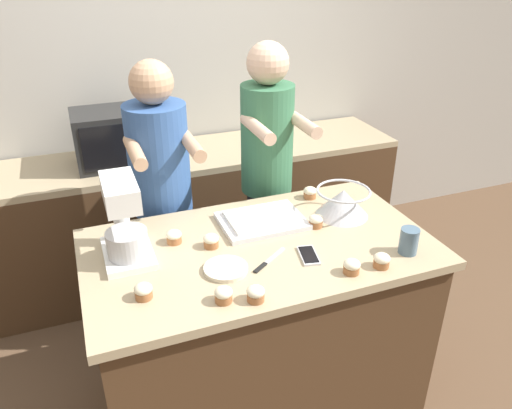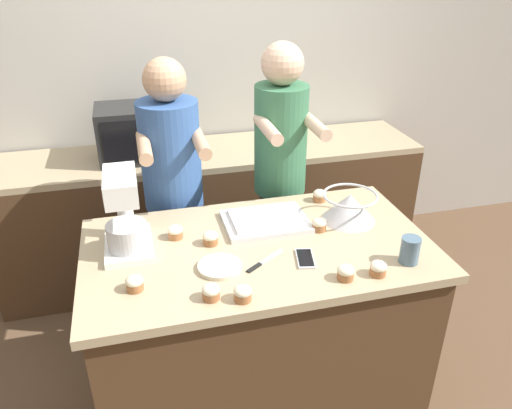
% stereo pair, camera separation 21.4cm
% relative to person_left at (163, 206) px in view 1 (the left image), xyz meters
% --- Properties ---
extents(ground_plane, '(16.00, 16.00, 0.00)m').
position_rel_person_left_xyz_m(ground_plane, '(0.30, -0.63, -0.87)').
color(ground_plane, brown).
extents(back_wall, '(10.00, 0.06, 2.70)m').
position_rel_person_left_xyz_m(back_wall, '(0.30, 0.97, 0.48)').
color(back_wall, '#B2ADA3').
rests_on(back_wall, ground_plane).
extents(island_counter, '(1.52, 0.86, 0.93)m').
position_rel_person_left_xyz_m(island_counter, '(0.30, -0.63, -0.40)').
color(island_counter, '#4C331E').
rests_on(island_counter, ground_plane).
extents(back_counter, '(2.80, 0.60, 0.90)m').
position_rel_person_left_xyz_m(back_counter, '(0.30, 0.62, -0.42)').
color(back_counter, '#4C331E').
rests_on(back_counter, ground_plane).
extents(person_left, '(0.33, 0.50, 1.63)m').
position_rel_person_left_xyz_m(person_left, '(0.00, 0.00, 0.00)').
color(person_left, '#33384C').
rests_on(person_left, ground_plane).
extents(person_right, '(0.31, 0.48, 1.68)m').
position_rel_person_left_xyz_m(person_right, '(0.59, -0.00, 0.04)').
color(person_right, '#232328').
rests_on(person_right, ground_plane).
extents(stand_mixer, '(0.20, 0.30, 0.36)m').
position_rel_person_left_xyz_m(stand_mixer, '(-0.25, -0.52, 0.22)').
color(stand_mixer, white).
rests_on(stand_mixer, island_counter).
extents(mixing_bowl, '(0.26, 0.26, 0.14)m').
position_rel_person_left_xyz_m(mixing_bowl, '(0.78, -0.51, 0.13)').
color(mixing_bowl, '#BCBCC1').
rests_on(mixing_bowl, island_counter).
extents(baking_tray, '(0.39, 0.29, 0.04)m').
position_rel_person_left_xyz_m(baking_tray, '(0.38, -0.45, 0.08)').
color(baking_tray, silver).
rests_on(baking_tray, island_counter).
extents(microwave_oven, '(0.49, 0.35, 0.33)m').
position_rel_person_left_xyz_m(microwave_oven, '(-0.15, 0.62, 0.20)').
color(microwave_oven, black).
rests_on(microwave_oven, back_counter).
extents(cell_phone, '(0.10, 0.16, 0.01)m').
position_rel_person_left_xyz_m(cell_phone, '(0.46, -0.79, 0.07)').
color(cell_phone, silver).
rests_on(cell_phone, island_counter).
extents(drinking_glass, '(0.08, 0.08, 0.11)m').
position_rel_person_left_xyz_m(drinking_glass, '(0.87, -0.91, 0.12)').
color(drinking_glass, slate).
rests_on(drinking_glass, island_counter).
extents(small_plate, '(0.18, 0.18, 0.02)m').
position_rel_person_left_xyz_m(small_plate, '(0.10, -0.76, 0.07)').
color(small_plate, beige).
rests_on(small_plate, island_counter).
extents(knife, '(0.19, 0.14, 0.01)m').
position_rel_person_left_xyz_m(knife, '(0.29, -0.77, 0.06)').
color(knife, '#BCBCC1').
rests_on(knife, island_counter).
extents(cupcake_0, '(0.07, 0.07, 0.06)m').
position_rel_person_left_xyz_m(cupcake_0, '(-0.23, -0.82, 0.09)').
color(cupcake_0, '#9E6038').
rests_on(cupcake_0, island_counter).
extents(cupcake_1, '(0.07, 0.07, 0.06)m').
position_rel_person_left_xyz_m(cupcake_1, '(-0.04, -0.48, 0.09)').
color(cupcake_1, '#9E6038').
rests_on(cupcake_1, island_counter).
extents(cupcake_2, '(0.07, 0.07, 0.06)m').
position_rel_person_left_xyz_m(cupcake_2, '(0.15, -0.99, 0.09)').
color(cupcake_2, '#9E6038').
rests_on(cupcake_2, island_counter).
extents(cupcake_3, '(0.07, 0.07, 0.06)m').
position_rel_person_left_xyz_m(cupcake_3, '(0.10, -0.57, 0.09)').
color(cupcake_3, '#9E6038').
rests_on(cupcake_3, island_counter).
extents(cupcake_4, '(0.07, 0.07, 0.06)m').
position_rel_person_left_xyz_m(cupcake_4, '(0.57, -0.96, 0.09)').
color(cupcake_4, '#9E6038').
rests_on(cupcake_4, island_counter).
extents(cupcake_5, '(0.07, 0.07, 0.06)m').
position_rel_person_left_xyz_m(cupcake_5, '(0.61, -0.57, 0.09)').
color(cupcake_5, '#9E6038').
rests_on(cupcake_5, island_counter).
extents(cupcake_6, '(0.07, 0.07, 0.06)m').
position_rel_person_left_xyz_m(cupcake_6, '(0.04, -0.95, 0.09)').
color(cupcake_6, '#9E6038').
rests_on(cupcake_6, island_counter).
extents(cupcake_7, '(0.07, 0.07, 0.06)m').
position_rel_person_left_xyz_m(cupcake_7, '(0.71, -0.96, 0.09)').
color(cupcake_7, '#9E6038').
rests_on(cupcake_7, island_counter).
extents(cupcake_8, '(0.07, 0.07, 0.06)m').
position_rel_person_left_xyz_m(cupcake_8, '(0.72, -0.29, 0.09)').
color(cupcake_8, '#9E6038').
rests_on(cupcake_8, island_counter).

